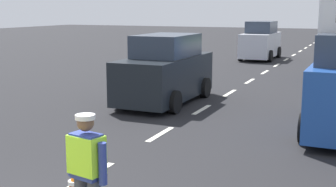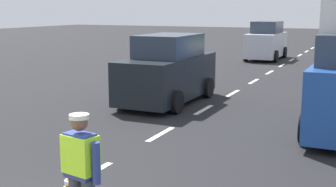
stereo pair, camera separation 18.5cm
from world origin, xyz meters
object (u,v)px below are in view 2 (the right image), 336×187
road_worker (83,170)px  traffic_cone_near (71,184)px  car_oncoming_second (266,42)px  car_oncoming_lead (168,71)px

road_worker → traffic_cone_near: (-0.83, 0.83, -0.65)m
car_oncoming_second → car_oncoming_lead: 14.12m
road_worker → car_oncoming_second: (-2.74, 22.65, 0.12)m
car_oncoming_lead → road_worker: bearing=-72.4°
road_worker → car_oncoming_second: size_ratio=0.40×
traffic_cone_near → car_oncoming_lead: (-1.87, 7.70, 0.74)m
traffic_cone_near → car_oncoming_lead: car_oncoming_lead is taller
traffic_cone_near → car_oncoming_lead: 7.96m
traffic_cone_near → car_oncoming_lead: bearing=103.6°
traffic_cone_near → car_oncoming_second: bearing=95.0°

